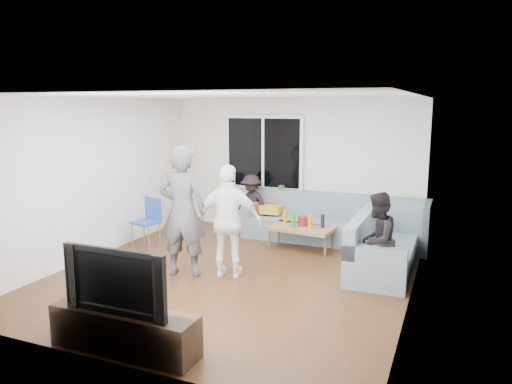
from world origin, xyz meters
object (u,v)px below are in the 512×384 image
at_px(spectator_back, 251,204).
at_px(sofa_right_section, 384,243).
at_px(coffee_table, 301,238).
at_px(player_right, 229,221).
at_px(floor_lamp, 187,191).
at_px(sofa_back_section, 306,217).
at_px(spectator_right, 377,240).
at_px(television, 122,278).
at_px(player_left, 183,211).
at_px(tv_console, 125,330).
at_px(side_chair, 146,223).

bearing_deg(spectator_back, sofa_right_section, -10.21).
relative_size(coffee_table, player_right, 0.67).
distance_m(sofa_right_section, player_right, 2.37).
bearing_deg(floor_lamp, coffee_table, -11.17).
relative_size(sofa_back_section, spectator_right, 1.73).
xyz_separation_m(sofa_right_section, floor_lamp, (-4.07, 1.10, 0.36)).
relative_size(spectator_right, spectator_back, 1.15).
distance_m(spectator_right, spectator_back, 3.39).
bearing_deg(floor_lamp, spectator_back, 7.77).
relative_size(coffee_table, television, 0.93).
xyz_separation_m(floor_lamp, spectator_right, (4.07, -1.84, -0.12)).
bearing_deg(player_right, sofa_back_section, -112.51).
bearing_deg(player_left, sofa_right_section, -165.88).
relative_size(spectator_back, television, 0.98).
bearing_deg(spectator_back, tv_console, -67.39).
distance_m(sofa_right_section, spectator_right, 0.78).
height_order(sofa_right_section, player_left, player_left).
xyz_separation_m(sofa_right_section, coffee_table, (-1.49, 0.59, -0.22)).
height_order(floor_lamp, player_left, player_left).
relative_size(sofa_right_section, spectator_right, 1.50).
bearing_deg(player_right, tv_console, 77.45).
height_order(sofa_back_section, television, television).
xyz_separation_m(coffee_table, floor_lamp, (-2.58, 0.51, 0.58)).
bearing_deg(spectator_right, tv_console, -23.83).
xyz_separation_m(player_left, spectator_back, (-0.03, 2.60, -0.39)).
height_order(player_left, television, player_left).
bearing_deg(sofa_right_section, player_left, 116.12).
distance_m(spectator_back, television, 4.85).
xyz_separation_m(floor_lamp, player_left, (1.37, -2.42, 0.18)).
relative_size(floor_lamp, player_right, 0.95).
relative_size(player_right, spectator_back, 1.43).
bearing_deg(spectator_right, floor_lamp, -101.31).
xyz_separation_m(player_right, spectator_back, (-0.67, 2.40, -0.25)).
bearing_deg(player_right, side_chair, -33.25).
height_order(floor_lamp, player_right, player_right).
bearing_deg(coffee_table, television, -98.21).
height_order(sofa_back_section, spectator_back, spectator_back).
xyz_separation_m(spectator_right, television, (-2.08, -2.78, 0.11)).
relative_size(sofa_right_section, floor_lamp, 1.28).
xyz_separation_m(player_right, spectator_right, (2.05, 0.38, -0.16)).
xyz_separation_m(side_chair, floor_lamp, (0.00, 1.42, 0.35)).
bearing_deg(spectator_right, sofa_right_section, -167.03).
height_order(coffee_table, player_right, player_right).
xyz_separation_m(sofa_right_section, spectator_right, (0.00, -0.74, 0.24)).
relative_size(side_chair, player_left, 0.45).
distance_m(player_left, spectator_back, 2.63).
distance_m(coffee_table, side_chair, 2.75).
height_order(player_left, player_right, player_left).
xyz_separation_m(tv_console, television, (0.00, 0.00, 0.56)).
relative_size(floor_lamp, player_left, 0.81).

